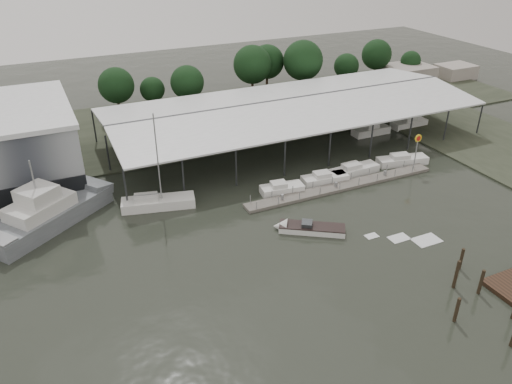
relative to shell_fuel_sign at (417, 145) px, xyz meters
name	(u,v)px	position (x,y,z in m)	size (l,w,h in m)	color
ground	(276,256)	(-27.00, -9.99, -3.93)	(200.00, 200.00, 0.00)	#252A22
land_strip_far	(165,126)	(-27.00, 32.01, -3.83)	(140.00, 30.00, 0.30)	#383E2E
land_strip_east	(504,149)	(18.00, 0.01, -3.83)	(20.00, 60.00, 0.30)	#383E2E
covered_boat_shed	(292,102)	(-10.00, 18.01, 2.20)	(58.24, 24.00, 6.96)	white
floating_dock	(342,186)	(-12.00, 0.01, -3.72)	(28.00, 2.00, 1.40)	slate
shell_fuel_sign	(417,145)	(0.00, 0.00, 0.00)	(1.10, 0.18, 5.55)	gray
distant_commercial_buildings	(422,74)	(32.03, 34.70, -2.08)	(22.00, 8.00, 4.00)	gray
grey_trawler	(49,212)	(-47.88, 6.88, -2.35)	(15.82, 13.45, 8.84)	slate
white_sailboat	(157,202)	(-35.62, 5.39, -3.28)	(9.27, 4.63, 12.37)	silver
speedboat_underway	(306,228)	(-21.69, -7.18, -3.53)	(16.86, 11.47, 2.00)	silver
moored_cruiser_0	(282,189)	(-19.97, 2.16, -3.31)	(5.84, 2.93, 1.70)	silver
moored_cruiser_1	(324,179)	(-13.35, 2.29, -3.31)	(6.50, 2.87, 1.70)	silver
moored_cruiser_2	(354,170)	(-8.21, 2.82, -3.31)	(7.40, 2.49, 1.70)	silver
moored_cruiser_3	(402,160)	(0.06, 2.59, -3.31)	(7.72, 3.70, 1.70)	silver
mooring_pilings	(479,295)	(-13.63, -24.68, -2.86)	(6.41, 10.09, 3.74)	#2E2317
horizon_tree_line	(271,67)	(-3.80, 37.83, 2.62)	(68.58, 12.57, 11.50)	#312116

